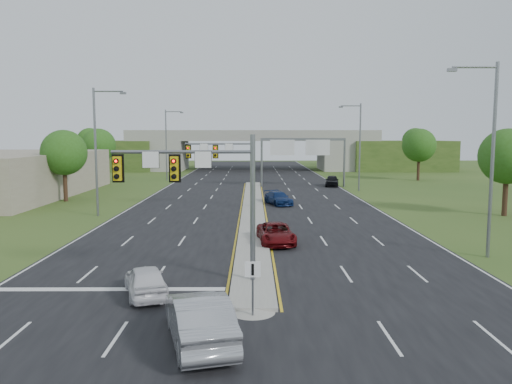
{
  "coord_description": "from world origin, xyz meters",
  "views": [
    {
      "loc": [
        0.01,
        -22.97,
        6.91
      ],
      "look_at": [
        0.23,
        11.99,
        3.0
      ],
      "focal_mm": 35.0,
      "sensor_mm": 36.0,
      "label": 1
    }
  ],
  "objects": [
    {
      "name": "lightpole_l_mid",
      "position": [
        -13.3,
        20.0,
        6.1
      ],
      "size": [
        2.85,
        0.25,
        11.0
      ],
      "color": "slate",
      "rests_on": "ground"
    },
    {
      "name": "tree_l_near",
      "position": [
        -20.0,
        30.0,
        5.18
      ],
      "size": [
        4.8,
        4.8,
        7.6
      ],
      "color": "#382316",
      "rests_on": "ground"
    },
    {
      "name": "car_silver",
      "position": [
        -1.79,
        -6.9,
        0.87
      ],
      "size": [
        3.09,
        5.48,
        1.71
      ],
      "primitive_type": "imported",
      "rotation": [
        0.0,
        0.0,
        3.4
      ],
      "color": "#A1A3A9",
      "rests_on": "road"
    },
    {
      "name": "overpass",
      "position": [
        0.0,
        80.0,
        3.55
      ],
      "size": [
        80.0,
        14.0,
        8.1
      ],
      "color": "gray",
      "rests_on": "ground"
    },
    {
      "name": "lane_markings",
      "position": [
        -0.6,
        28.91,
        0.02
      ],
      "size": [
        23.72,
        160.0,
        0.01
      ],
      "color": "gold",
      "rests_on": "road"
    },
    {
      "name": "tree_r_near",
      "position": [
        22.0,
        20.0,
        5.18
      ],
      "size": [
        4.8,
        4.8,
        7.6
      ],
      "color": "#382316",
      "rests_on": "ground"
    },
    {
      "name": "median_nose",
      "position": [
        0.0,
        -4.0,
        0.1
      ],
      "size": [
        2.0,
        2.0,
        0.16
      ],
      "primitive_type": "cone",
      "color": "gray",
      "rests_on": "road"
    },
    {
      "name": "tree_back_a",
      "position": [
        -38.0,
        94.0,
        5.84
      ],
      "size": [
        6.0,
        6.0,
        8.85
      ],
      "color": "#382316",
      "rests_on": "ground"
    },
    {
      "name": "tree_back_b",
      "position": [
        -24.0,
        94.0,
        5.51
      ],
      "size": [
        5.6,
        5.6,
        8.32
      ],
      "color": "#382316",
      "rests_on": "ground"
    },
    {
      "name": "signal_mast_far",
      "position": [
        -2.26,
        24.93,
        4.73
      ],
      "size": [
        6.62,
        0.6,
        7.0
      ],
      "color": "slate",
      "rests_on": "ground"
    },
    {
      "name": "car_white",
      "position": [
        -4.64,
        -1.9,
        0.7
      ],
      "size": [
        2.78,
        4.3,
        1.36
      ],
      "primitive_type": "imported",
      "rotation": [
        0.0,
        0.0,
        3.46
      ],
      "color": "silver",
      "rests_on": "road"
    },
    {
      "name": "tree_back_d",
      "position": [
        38.0,
        94.0,
        5.84
      ],
      "size": [
        6.0,
        6.0,
        8.85
      ],
      "color": "#382316",
      "rests_on": "ground"
    },
    {
      "name": "tree_l_mid",
      "position": [
        -24.0,
        55.0,
        5.51
      ],
      "size": [
        5.2,
        5.2,
        8.12
      ],
      "color": "#382316",
      "rests_on": "ground"
    },
    {
      "name": "car_far_b",
      "position": [
        2.6,
        27.11,
        0.68
      ],
      "size": [
        3.16,
        4.89,
        1.32
      ],
      "primitive_type": "imported",
      "rotation": [
        0.0,
        0.0,
        0.32
      ],
      "color": "#0D204F",
      "rests_on": "road"
    },
    {
      "name": "lightpole_r_far",
      "position": [
        13.3,
        40.0,
        6.1
      ],
      "size": [
        2.85,
        0.25,
        11.0
      ],
      "color": "slate",
      "rests_on": "ground"
    },
    {
      "name": "median",
      "position": [
        0.0,
        23.0,
        0.1
      ],
      "size": [
        2.0,
        54.0,
        0.16
      ],
      "primitive_type": "cube",
      "color": "gray",
      "rests_on": "road"
    },
    {
      "name": "tree_back_c",
      "position": [
        24.0,
        94.0,
        5.51
      ],
      "size": [
        5.6,
        5.6,
        8.32
      ],
      "color": "#382316",
      "rests_on": "ground"
    },
    {
      "name": "ground",
      "position": [
        0.0,
        0.0,
        0.0
      ],
      "size": [
        240.0,
        240.0,
        0.0
      ],
      "primitive_type": "plane",
      "color": "#324E1B",
      "rests_on": "ground"
    },
    {
      "name": "lightpole_l_far",
      "position": [
        -13.3,
        55.0,
        6.1
      ],
      "size": [
        2.85,
        0.25,
        11.0
      ],
      "color": "slate",
      "rests_on": "ground"
    },
    {
      "name": "car_far_a",
      "position": [
        1.5,
        8.71,
        0.68
      ],
      "size": [
        2.59,
        4.89,
        1.31
      ],
      "primitive_type": "imported",
      "rotation": [
        0.0,
        0.0,
        0.09
      ],
      "color": "#56080B",
      "rests_on": "road"
    },
    {
      "name": "car_far_c",
      "position": [
        11.0,
        45.88,
        0.78
      ],
      "size": [
        2.52,
        4.68,
        1.51
      ],
      "primitive_type": "imported",
      "rotation": [
        0.0,
        0.0,
        -0.17
      ],
      "color": "black",
      "rests_on": "road"
    },
    {
      "name": "keep_right_sign",
      "position": [
        0.0,
        -4.53,
        1.52
      ],
      "size": [
        0.6,
        0.13,
        2.2
      ],
      "color": "slate",
      "rests_on": "ground"
    },
    {
      "name": "signal_mast_near",
      "position": [
        -2.26,
        -0.07,
        4.73
      ],
      "size": [
        6.62,
        0.6,
        7.0
      ],
      "color": "slate",
      "rests_on": "ground"
    },
    {
      "name": "road",
      "position": [
        0.0,
        35.0,
        0.01
      ],
      "size": [
        24.0,
        160.0,
        0.02
      ],
      "primitive_type": "cube",
      "color": "black",
      "rests_on": "ground"
    },
    {
      "name": "sign_gantry",
      "position": [
        6.68,
        44.92,
        5.24
      ],
      "size": [
        11.58,
        0.44,
        6.67
      ],
      "color": "slate",
      "rests_on": "ground"
    },
    {
      "name": "lightpole_r_near",
      "position": [
        13.3,
        5.0,
        6.1
      ],
      "size": [
        2.85,
        0.25,
        11.0
      ],
      "color": "slate",
      "rests_on": "ground"
    },
    {
      "name": "tree_r_mid",
      "position": [
        26.0,
        55.0,
        5.51
      ],
      "size": [
        5.2,
        5.2,
        8.12
      ],
      "color": "#382316",
      "rests_on": "ground"
    }
  ]
}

